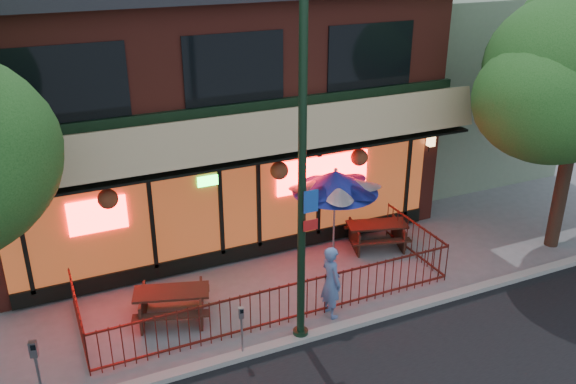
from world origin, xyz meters
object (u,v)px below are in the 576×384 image
object	(u,v)px
street_light	(302,202)
patio_umbrella	(335,182)
picnic_table_left	(172,300)
pedestrian	(331,282)
parking_meter_near	(242,324)
parking_meter_far	(37,365)
picnic_table_right	(377,231)

from	to	relation	value
street_light	patio_umbrella	world-z (taller)	street_light
picnic_table_left	pedestrian	bearing A→B (deg)	-22.19
street_light	parking_meter_near	xyz separation A→B (m)	(-1.32, -0.04, -2.37)
parking_meter_far	patio_umbrella	bearing A→B (deg)	20.87
street_light	picnic_table_left	world-z (taller)	street_light
street_light	picnic_table_left	xyz separation A→B (m)	(-2.26, 1.82, -2.69)
picnic_table_left	pedestrian	world-z (taller)	pedestrian
pedestrian	street_light	bearing A→B (deg)	113.53
patio_umbrella	pedestrian	xyz separation A→B (m)	(-1.31, -2.30, -1.27)
patio_umbrella	parking_meter_far	bearing A→B (deg)	-159.13
patio_umbrella	parking_meter_far	xyz separation A→B (m)	(-7.34, -2.80, -1.11)
picnic_table_left	parking_meter_far	distance (m)	3.39
picnic_table_left	picnic_table_right	bearing A→B (deg)	9.55
patio_umbrella	pedestrian	bearing A→B (deg)	-119.68
picnic_table_left	parking_meter_far	size ratio (longest dim) A/B	1.28
picnic_table_left	patio_umbrella	size ratio (longest dim) A/B	0.77
picnic_table_right	pedestrian	bearing A→B (deg)	-138.82
pedestrian	parking_meter_near	bearing A→B (deg)	99.52
street_light	patio_umbrella	bearing A→B (deg)	50.89
picnic_table_right	pedestrian	size ratio (longest dim) A/B	1.09
pedestrian	parking_meter_far	size ratio (longest dim) A/B	1.14
patio_umbrella	picnic_table_right	bearing A→B (deg)	0.00
picnic_table_right	patio_umbrella	world-z (taller)	patio_umbrella
picnic_table_left	pedestrian	xyz separation A→B (m)	(3.22, -1.31, 0.39)
picnic_table_right	picnic_table_left	bearing A→B (deg)	-170.45
picnic_table_right	patio_umbrella	bearing A→B (deg)	180.00
patio_umbrella	parking_meter_far	size ratio (longest dim) A/B	1.66
picnic_table_left	parking_meter_far	bearing A→B (deg)	-147.12
picnic_table_left	parking_meter_near	bearing A→B (deg)	-63.25
patio_umbrella	parking_meter_near	size ratio (longest dim) A/B	2.15
street_light	patio_umbrella	distance (m)	3.76
street_light	picnic_table_right	bearing A→B (deg)	37.92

